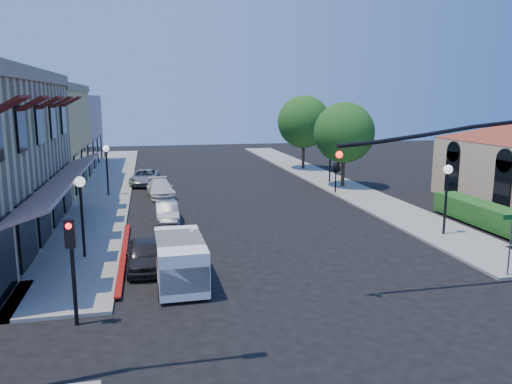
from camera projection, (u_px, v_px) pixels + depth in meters
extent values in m
plane|color=black|center=(344.00, 321.00, 15.32)|extent=(120.00, 120.00, 0.00)
cube|color=gray|center=(110.00, 184.00, 39.41)|extent=(3.50, 50.00, 0.12)
cube|color=gray|center=(320.00, 177.00, 43.06)|extent=(3.50, 50.00, 0.12)
cube|color=maroon|center=(124.00, 257.00, 21.56)|extent=(0.25, 10.00, 0.06)
cube|color=tan|center=(31.00, 74.00, 22.21)|extent=(0.50, 18.20, 0.60)
cube|color=#561416|center=(64.00, 179.00, 23.31)|extent=(1.75, 17.00, 0.67)
cube|color=#48110E|center=(9.00, 105.00, 15.87)|extent=(1.02, 1.50, 0.60)
cube|color=#48110E|center=(33.00, 103.00, 19.13)|extent=(1.02, 1.50, 0.60)
cube|color=#48110E|center=(49.00, 103.00, 22.40)|extent=(1.02, 1.50, 0.60)
cube|color=#48110E|center=(62.00, 102.00, 25.66)|extent=(1.02, 1.50, 0.60)
cube|color=#48110E|center=(71.00, 102.00, 28.93)|extent=(1.02, 1.50, 0.60)
cube|color=black|center=(3.00, 259.00, 16.20)|extent=(0.12, 2.60, 2.60)
cube|color=black|center=(27.00, 232.00, 19.47)|extent=(0.12, 2.60, 2.60)
cube|color=black|center=(44.00, 213.00, 22.73)|extent=(0.12, 2.60, 2.60)
cube|color=black|center=(57.00, 198.00, 26.00)|extent=(0.12, 2.60, 2.60)
cube|color=black|center=(67.00, 187.00, 29.26)|extent=(0.12, 2.60, 2.60)
cube|color=#E0B265|center=(10.00, 139.00, 36.35)|extent=(10.00, 12.00, 7.60)
cube|color=beige|center=(43.00, 132.00, 47.92)|extent=(10.00, 12.00, 7.00)
cube|color=black|center=(503.00, 184.00, 29.04)|extent=(0.12, 1.40, 2.80)
cube|color=black|center=(452.00, 172.00, 33.84)|extent=(0.12, 1.40, 2.80)
cube|color=#1A4F16|center=(487.00, 228.00, 26.40)|extent=(1.40, 8.00, 1.10)
cylinder|color=#312113|center=(343.00, 174.00, 38.08)|extent=(0.28, 0.28, 2.10)
sphere|color=#1A4F16|center=(344.00, 133.00, 37.50)|extent=(4.56, 4.56, 4.56)
cylinder|color=#312113|center=(303.00, 158.00, 47.67)|extent=(0.28, 0.28, 2.27)
sphere|color=#1A4F16|center=(304.00, 122.00, 47.04)|extent=(4.94, 4.94, 4.94)
cylinder|color=black|center=(448.00, 133.00, 16.57)|extent=(7.80, 0.14, 0.14)
imported|color=black|center=(337.00, 163.00, 15.93)|extent=(0.20, 0.16, 1.00)
sphere|color=#FF0C0C|center=(339.00, 155.00, 15.70)|extent=(0.22, 0.22, 0.22)
cylinder|color=black|center=(74.00, 278.00, 14.81)|extent=(0.12, 0.12, 3.00)
cube|color=black|center=(70.00, 234.00, 14.41)|extent=(0.28, 0.22, 0.85)
sphere|color=#FF0C0C|center=(68.00, 226.00, 14.25)|extent=(0.18, 0.18, 0.18)
cylinder|color=#595B5E|center=(510.00, 247.00, 18.76)|extent=(0.06, 0.06, 2.50)
cylinder|color=black|center=(83.00, 223.00, 20.93)|extent=(0.12, 0.12, 3.20)
sphere|color=white|center=(80.00, 182.00, 20.61)|extent=(0.44, 0.44, 0.44)
cylinder|color=black|center=(107.00, 174.00, 34.37)|extent=(0.12, 0.12, 3.20)
sphere|color=white|center=(106.00, 149.00, 34.05)|extent=(0.44, 0.44, 0.44)
cylinder|color=black|center=(446.00, 205.00, 24.48)|extent=(0.12, 0.12, 3.20)
sphere|color=white|center=(448.00, 169.00, 24.15)|extent=(0.44, 0.44, 0.44)
cylinder|color=black|center=(330.00, 164.00, 39.84)|extent=(0.12, 0.12, 3.20)
sphere|color=white|center=(331.00, 142.00, 39.51)|extent=(0.44, 0.44, 0.44)
cube|color=white|center=(180.00, 260.00, 18.21)|extent=(1.74, 3.92, 1.59)
cube|color=white|center=(184.00, 278.00, 16.61)|extent=(1.65, 0.56, 0.89)
cube|color=black|center=(183.00, 263.00, 16.83)|extent=(1.51, 0.11, 0.80)
cube|color=black|center=(179.00, 247.00, 18.39)|extent=(1.74, 2.33, 0.80)
cylinder|color=black|center=(162.00, 292.00, 16.89)|extent=(0.23, 0.59, 0.58)
cylinder|color=black|center=(158.00, 267.00, 19.43)|extent=(0.23, 0.59, 0.58)
cylinder|color=black|center=(206.00, 288.00, 17.22)|extent=(0.23, 0.59, 0.58)
cylinder|color=black|center=(197.00, 264.00, 19.77)|extent=(0.23, 0.59, 0.58)
imported|color=black|center=(144.00, 255.00, 19.92)|extent=(1.45, 3.50, 1.19)
imported|color=gray|center=(167.00, 213.00, 27.39)|extent=(1.21, 3.39, 1.11)
imported|color=silver|center=(160.00, 188.00, 34.51)|extent=(2.03, 4.22, 1.18)
imported|color=#939698|center=(145.00, 177.00, 39.29)|extent=(2.56, 4.55, 1.20)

